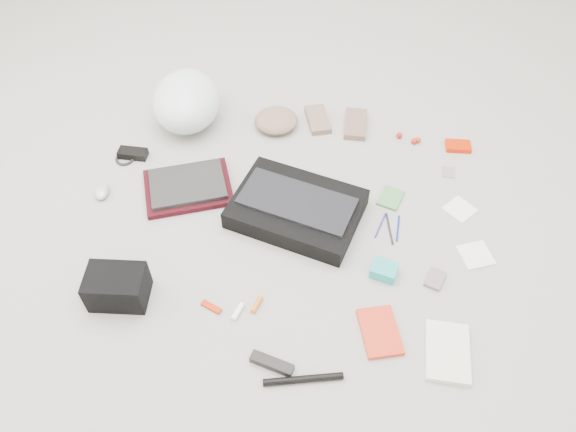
% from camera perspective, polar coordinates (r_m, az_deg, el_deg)
% --- Properties ---
extents(ground_plane, '(4.00, 4.00, 0.00)m').
position_cam_1_polar(ground_plane, '(2.17, 0.00, -0.84)').
color(ground_plane, gray).
extents(messenger_bag, '(0.54, 0.44, 0.08)m').
position_cam_1_polar(messenger_bag, '(2.17, 0.88, 0.73)').
color(messenger_bag, black).
rests_on(messenger_bag, ground_plane).
extents(bag_flap, '(0.47, 0.29, 0.01)m').
position_cam_1_polar(bag_flap, '(2.13, 0.89, 1.53)').
color(bag_flap, black).
rests_on(bag_flap, messenger_bag).
extents(laptop_sleeve, '(0.42, 0.37, 0.02)m').
position_cam_1_polar(laptop_sleeve, '(2.31, -10.11, 2.85)').
color(laptop_sleeve, '#32070E').
rests_on(laptop_sleeve, ground_plane).
extents(laptop, '(0.36, 0.31, 0.02)m').
position_cam_1_polar(laptop, '(2.30, -10.19, 3.22)').
color(laptop, black).
rests_on(laptop, laptop_sleeve).
extents(bike_helmet, '(0.36, 0.42, 0.22)m').
position_cam_1_polar(bike_helmet, '(2.56, -10.29, 11.42)').
color(bike_helmet, white).
rests_on(bike_helmet, ground_plane).
extents(beanie, '(0.24, 0.24, 0.07)m').
position_cam_1_polar(beanie, '(2.54, -1.20, 9.68)').
color(beanie, '#836552').
rests_on(beanie, ground_plane).
extents(mitten_left, '(0.15, 0.20, 0.03)m').
position_cam_1_polar(mitten_left, '(2.58, 3.04, 9.76)').
color(mitten_left, '#7B6153').
rests_on(mitten_left, ground_plane).
extents(mitten_right, '(0.10, 0.19, 0.03)m').
position_cam_1_polar(mitten_right, '(2.57, 6.86, 9.26)').
color(mitten_right, brown).
rests_on(mitten_right, ground_plane).
extents(power_brick, '(0.12, 0.06, 0.03)m').
position_cam_1_polar(power_brick, '(2.50, -15.48, 6.14)').
color(power_brick, black).
rests_on(power_brick, ground_plane).
extents(cable_coil, '(0.09, 0.09, 0.01)m').
position_cam_1_polar(cable_coil, '(2.50, -16.25, 5.60)').
color(cable_coil, black).
rests_on(cable_coil, ground_plane).
extents(mouse, '(0.08, 0.10, 0.03)m').
position_cam_1_polar(mouse, '(2.38, -18.39, 2.41)').
color(mouse, '#A4A4A4').
rests_on(mouse, ground_plane).
extents(camera_bag, '(0.21, 0.16, 0.13)m').
position_cam_1_polar(camera_bag, '(2.01, -16.95, -6.91)').
color(camera_bag, black).
rests_on(camera_bag, ground_plane).
extents(multitool, '(0.08, 0.05, 0.01)m').
position_cam_1_polar(multitool, '(1.97, -7.79, -9.15)').
color(multitool, '#AA2202').
rests_on(multitool, ground_plane).
extents(toiletry_tube_white, '(0.04, 0.07, 0.02)m').
position_cam_1_polar(toiletry_tube_white, '(1.95, -5.13, -9.65)').
color(toiletry_tube_white, white).
rests_on(toiletry_tube_white, ground_plane).
extents(toiletry_tube_orange, '(0.03, 0.07, 0.02)m').
position_cam_1_polar(toiletry_tube_orange, '(1.96, -3.19, -8.95)').
color(toiletry_tube_orange, '#D06117').
rests_on(toiletry_tube_orange, ground_plane).
extents(u_lock, '(0.15, 0.07, 0.03)m').
position_cam_1_polar(u_lock, '(1.85, -1.64, -14.74)').
color(u_lock, black).
rests_on(u_lock, ground_plane).
extents(bike_pump, '(0.25, 0.09, 0.02)m').
position_cam_1_polar(bike_pump, '(1.83, 1.55, -16.24)').
color(bike_pump, black).
rests_on(bike_pump, ground_plane).
extents(book_red, '(0.17, 0.21, 0.02)m').
position_cam_1_polar(book_red, '(1.93, 9.31, -11.53)').
color(book_red, red).
rests_on(book_red, ground_plane).
extents(book_white, '(0.14, 0.21, 0.02)m').
position_cam_1_polar(book_white, '(1.94, 15.89, -13.15)').
color(book_white, silver).
rests_on(book_white, ground_plane).
extents(notepad, '(0.11, 0.13, 0.01)m').
position_cam_1_polar(notepad, '(2.28, 10.38, 1.82)').
color(notepad, '#418045').
rests_on(notepad, ground_plane).
extents(pen_blue, '(0.04, 0.13, 0.01)m').
position_cam_1_polar(pen_blue, '(2.19, 9.38, -0.91)').
color(pen_blue, navy).
rests_on(pen_blue, ground_plane).
extents(pen_black, '(0.04, 0.15, 0.01)m').
position_cam_1_polar(pen_black, '(2.18, 10.28, -1.28)').
color(pen_black, black).
rests_on(pen_black, ground_plane).
extents(pen_navy, '(0.01, 0.13, 0.01)m').
position_cam_1_polar(pen_navy, '(2.19, 11.11, -1.23)').
color(pen_navy, navy).
rests_on(pen_navy, ground_plane).
extents(accordion_wallet, '(0.10, 0.09, 0.04)m').
position_cam_1_polar(accordion_wallet, '(2.04, 9.72, -5.48)').
color(accordion_wallet, '#23AEB2').
rests_on(accordion_wallet, ground_plane).
extents(card_deck, '(0.08, 0.10, 0.02)m').
position_cam_1_polar(card_deck, '(2.08, 14.70, -6.21)').
color(card_deck, gray).
rests_on(card_deck, ground_plane).
extents(napkin_top, '(0.14, 0.14, 0.01)m').
position_cam_1_polar(napkin_top, '(2.31, 17.06, 0.64)').
color(napkin_top, white).
rests_on(napkin_top, ground_plane).
extents(napkin_bottom, '(0.15, 0.15, 0.01)m').
position_cam_1_polar(napkin_bottom, '(2.19, 18.53, -3.78)').
color(napkin_bottom, white).
rests_on(napkin_bottom, ground_plane).
extents(lollipop_a, '(0.03, 0.03, 0.03)m').
position_cam_1_polar(lollipop_a, '(2.55, 11.24, 8.05)').
color(lollipop_a, '#A01A15').
rests_on(lollipop_a, ground_plane).
extents(lollipop_b, '(0.03, 0.03, 0.03)m').
position_cam_1_polar(lollipop_b, '(2.53, 12.69, 7.43)').
color(lollipop_b, '#AA1D11').
rests_on(lollipop_b, ground_plane).
extents(lollipop_c, '(0.03, 0.03, 0.03)m').
position_cam_1_polar(lollipop_c, '(2.54, 13.08, 7.56)').
color(lollipop_c, '#AE3215').
rests_on(lollipop_c, ground_plane).
extents(altoids_tin, '(0.11, 0.08, 0.02)m').
position_cam_1_polar(altoids_tin, '(2.56, 16.89, 6.81)').
color(altoids_tin, red).
rests_on(altoids_tin, ground_plane).
extents(stamp_sheet, '(0.05, 0.06, 0.00)m').
position_cam_1_polar(stamp_sheet, '(2.44, 16.01, 4.29)').
color(stamp_sheet, gray).
rests_on(stamp_sheet, ground_plane).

